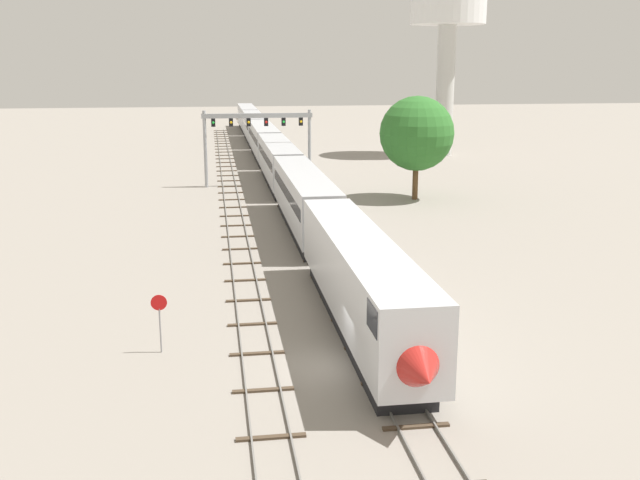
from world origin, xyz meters
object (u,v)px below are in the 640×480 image
stop_sign (160,315)px  trackside_tree_left (417,134)px  signal_gantry (258,130)px  water_tower (448,20)px  passenger_train (270,150)px

stop_sign → trackside_tree_left: size_ratio=0.28×
signal_gantry → stop_sign: size_ratio=4.20×
water_tower → passenger_train: bearing=-157.0°
stop_sign → signal_gantry: bearing=80.7°
signal_gantry → trackside_tree_left: size_ratio=1.18×
passenger_train → signal_gantry: 12.83m
water_tower → stop_sign: 81.40m
passenger_train → signal_gantry: size_ratio=11.32×
passenger_train → stop_sign: (-10.00, -59.37, -0.74)m
water_tower → trackside_tree_left: (-13.72, -33.77, -12.64)m
stop_sign → trackside_tree_left: (22.81, 36.87, 4.71)m
passenger_train → trackside_tree_left: bearing=-60.3°
signal_gantry → stop_sign: bearing=-99.3°
passenger_train → signal_gantry: bearing=-100.5°
passenger_train → water_tower: (26.53, 11.27, 16.61)m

